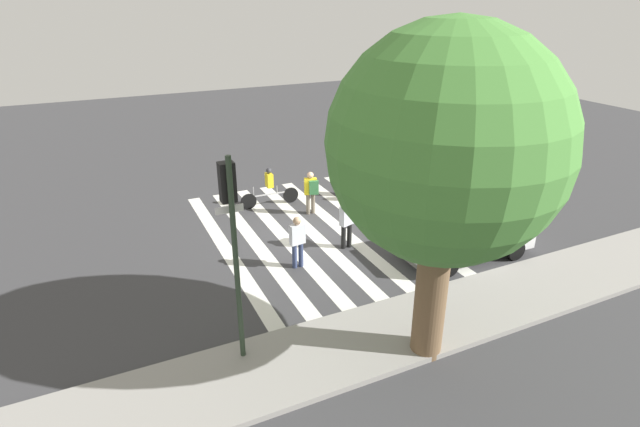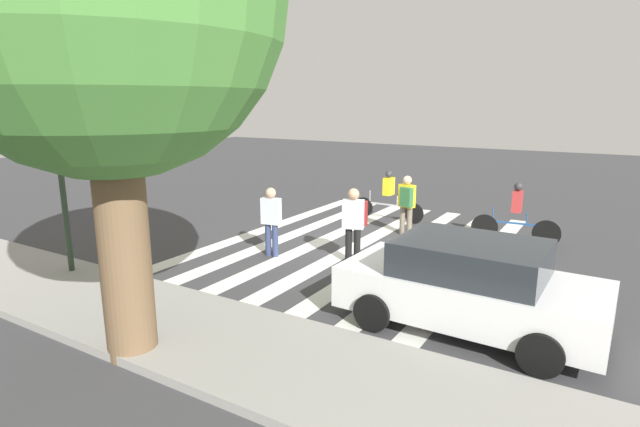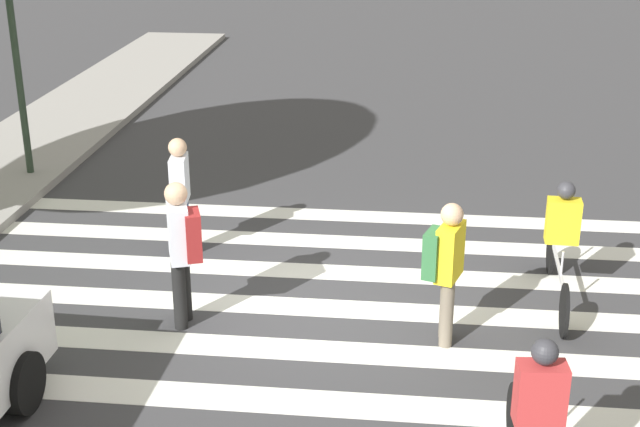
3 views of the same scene
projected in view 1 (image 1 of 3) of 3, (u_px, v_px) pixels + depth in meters
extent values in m
plane|color=#38383A|center=(311.00, 232.00, 17.91)|extent=(60.00, 60.00, 0.00)
cube|color=gray|center=(412.00, 326.00, 12.71)|extent=(36.00, 2.50, 0.14)
cube|color=silver|center=(386.00, 216.00, 19.13)|extent=(0.47, 10.00, 0.01)
cube|color=silver|center=(362.00, 221.00, 18.72)|extent=(0.47, 10.00, 0.01)
cube|color=silver|center=(337.00, 226.00, 18.32)|extent=(0.47, 10.00, 0.01)
cube|color=silver|center=(311.00, 232.00, 17.91)|extent=(0.47, 10.00, 0.01)
cube|color=silver|center=(284.00, 237.00, 17.50)|extent=(0.47, 10.00, 0.01)
cube|color=silver|center=(256.00, 243.00, 17.09)|extent=(0.47, 10.00, 0.01)
cube|color=silver|center=(226.00, 249.00, 16.68)|extent=(0.47, 10.00, 0.01)
cylinder|color=#283828|center=(236.00, 267.00, 10.65)|extent=(0.12, 0.12, 4.96)
cube|color=black|center=(227.00, 182.00, 10.08)|extent=(0.32, 0.26, 0.84)
cube|color=silver|center=(229.00, 209.00, 10.32)|extent=(0.60, 0.02, 0.16)
sphere|color=#590F0F|center=(224.00, 169.00, 10.12)|extent=(0.15, 0.15, 0.15)
sphere|color=#59470F|center=(225.00, 180.00, 10.21)|extent=(0.15, 0.15, 0.15)
sphere|color=red|center=(226.00, 190.00, 10.30)|extent=(0.15, 0.15, 0.15)
cylinder|color=brown|center=(431.00, 294.00, 11.23)|extent=(0.72, 0.72, 3.28)
sphere|color=#478438|center=(447.00, 145.00, 9.84)|extent=(4.86, 4.86, 4.86)
cylinder|color=navy|center=(301.00, 254.00, 15.50)|extent=(0.15, 0.15, 0.81)
cylinder|color=navy|center=(295.00, 256.00, 15.42)|extent=(0.15, 0.15, 0.81)
cube|color=silver|center=(297.00, 234.00, 15.17)|extent=(0.49, 0.27, 0.64)
sphere|color=tan|center=(297.00, 221.00, 14.99)|extent=(0.25, 0.25, 0.25)
cylinder|color=#6B6051|center=(313.00, 203.00, 19.30)|extent=(0.15, 0.15, 0.81)
cylinder|color=#6B6051|center=(308.00, 204.00, 19.22)|extent=(0.15, 0.15, 0.81)
cube|color=yellow|center=(310.00, 186.00, 18.97)|extent=(0.51, 0.35, 0.64)
sphere|color=tan|center=(310.00, 175.00, 18.79)|extent=(0.25, 0.25, 0.25)
cube|color=#2D6638|center=(314.00, 188.00, 18.84)|extent=(0.39, 0.27, 0.54)
cylinder|color=black|center=(349.00, 235.00, 16.69)|extent=(0.16, 0.16, 0.85)
cylinder|color=black|center=(343.00, 237.00, 16.60)|extent=(0.16, 0.16, 0.85)
cube|color=silver|center=(347.00, 215.00, 16.34)|extent=(0.54, 0.37, 0.67)
sphere|color=tan|center=(347.00, 202.00, 16.15)|extent=(0.27, 0.27, 0.27)
cube|color=maroon|center=(346.00, 213.00, 16.52)|extent=(0.41, 0.28, 0.57)
cylinder|color=black|center=(350.00, 192.00, 20.57)|extent=(0.71, 0.10, 0.71)
cylinder|color=black|center=(381.00, 185.00, 21.28)|extent=(0.71, 0.10, 0.71)
cube|color=#1E4C8C|center=(366.00, 184.00, 20.85)|extent=(1.32, 0.14, 0.04)
cylinder|color=#1E4C8C|center=(371.00, 179.00, 20.91)|extent=(0.03, 0.03, 0.32)
cylinder|color=#1E4C8C|center=(354.00, 182.00, 20.50)|extent=(0.03, 0.03, 0.40)
cube|color=#B73333|center=(366.00, 170.00, 20.61)|extent=(0.27, 0.42, 0.55)
sphere|color=#333338|center=(367.00, 161.00, 20.45)|extent=(0.22, 0.22, 0.22)
cylinder|color=black|center=(249.00, 202.00, 19.68)|extent=(0.65, 0.07, 0.64)
cylinder|color=black|center=(291.00, 195.00, 20.31)|extent=(0.65, 0.07, 0.64)
cube|color=#B2B2B7|center=(270.00, 194.00, 19.92)|extent=(1.50, 0.10, 0.04)
cylinder|color=#B2B2B7|center=(277.00, 189.00, 19.97)|extent=(0.03, 0.03, 0.32)
cylinder|color=#B2B2B7|center=(254.00, 192.00, 19.61)|extent=(0.03, 0.03, 0.40)
cube|color=yellow|center=(269.00, 180.00, 19.68)|extent=(0.26, 0.41, 0.55)
sphere|color=#333338|center=(269.00, 171.00, 19.52)|extent=(0.22, 0.22, 0.22)
cube|color=silver|center=(465.00, 238.00, 16.11)|extent=(4.23, 2.01, 0.71)
cube|color=#23282D|center=(467.00, 220.00, 15.86)|extent=(2.35, 1.80, 0.56)
cylinder|color=black|center=(449.00, 267.00, 14.99)|extent=(0.65, 0.22, 0.64)
cylinder|color=black|center=(415.00, 241.00, 16.53)|extent=(0.65, 0.22, 0.64)
cylinder|color=black|center=(515.00, 250.00, 15.93)|extent=(0.65, 0.22, 0.64)
cylinder|color=black|center=(477.00, 228.00, 17.48)|extent=(0.65, 0.22, 0.64)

